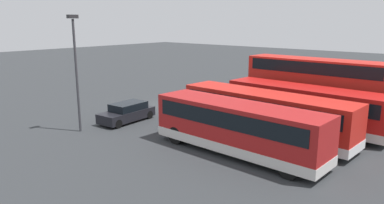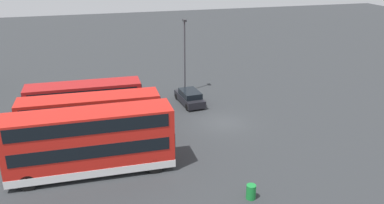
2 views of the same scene
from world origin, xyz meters
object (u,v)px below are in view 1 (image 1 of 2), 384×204
(bus_double_decker_near_end, at_px, (316,86))
(lamp_post_tall, at_px, (76,65))
(waste_bin_yellow, at_px, (253,87))
(car_hatchback_silver, at_px, (127,112))
(bus_single_deck_second, at_px, (304,106))
(bus_single_deck_third, at_px, (265,113))
(bus_single_deck_fourth, at_px, (238,127))

(bus_double_decker_near_end, height_order, lamp_post_tall, lamp_post_tall)
(waste_bin_yellow, bearing_deg, car_hatchback_silver, -2.47)
(bus_double_decker_near_end, xyz_separation_m, waste_bin_yellow, (-5.83, -9.24, -1.97))
(bus_single_deck_second, bearing_deg, lamp_post_tall, -46.07)
(bus_single_deck_second, height_order, bus_single_deck_third, same)
(bus_double_decker_near_end, relative_size, bus_single_deck_third, 0.94)
(bus_single_deck_second, bearing_deg, bus_single_deck_fourth, -5.08)
(bus_single_deck_second, xyz_separation_m, bus_single_deck_fourth, (7.38, -0.66, -0.00))
(bus_double_decker_near_end, relative_size, car_hatchback_silver, 2.46)
(bus_single_deck_fourth, height_order, lamp_post_tall, lamp_post_tall)
(bus_single_deck_fourth, relative_size, lamp_post_tall, 1.34)
(bus_double_decker_near_end, bearing_deg, car_hatchback_silver, -42.21)
(bus_single_deck_second, height_order, lamp_post_tall, lamp_post_tall)
(bus_single_deck_fourth, height_order, car_hatchback_silver, bus_single_deck_fourth)
(bus_single_deck_second, height_order, bus_single_deck_fourth, same)
(bus_single_deck_fourth, distance_m, lamp_post_tall, 11.57)
(bus_double_decker_near_end, xyz_separation_m, bus_single_deck_second, (3.85, 0.82, -0.83))
(bus_single_deck_second, distance_m, car_hatchback_silver, 12.97)
(car_hatchback_silver, xyz_separation_m, waste_bin_yellow, (-16.82, 0.72, -0.23))
(bus_single_deck_fourth, xyz_separation_m, waste_bin_yellow, (-17.07, -9.41, -1.15))
(waste_bin_yellow, bearing_deg, lamp_post_tall, -3.39)
(bus_double_decker_near_end, height_order, bus_single_deck_second, bus_double_decker_near_end)
(bus_single_deck_second, xyz_separation_m, car_hatchback_silver, (7.13, -10.79, -0.92))
(bus_double_decker_near_end, xyz_separation_m, bus_single_deck_third, (7.55, -0.21, -0.83))
(bus_single_deck_second, xyz_separation_m, waste_bin_yellow, (-9.68, -10.06, -1.15))
(lamp_post_tall, bearing_deg, bus_double_decker_near_end, 144.61)
(bus_single_deck_fourth, xyz_separation_m, lamp_post_tall, (3.48, -10.62, 2.98))
(bus_single_deck_third, distance_m, bus_single_deck_fourth, 3.70)
(bus_double_decker_near_end, relative_size, waste_bin_yellow, 11.75)
(bus_single_deck_second, bearing_deg, bus_single_deck_third, -15.58)
(bus_single_deck_third, bearing_deg, lamp_post_tall, -55.03)
(lamp_post_tall, relative_size, waste_bin_yellow, 8.26)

